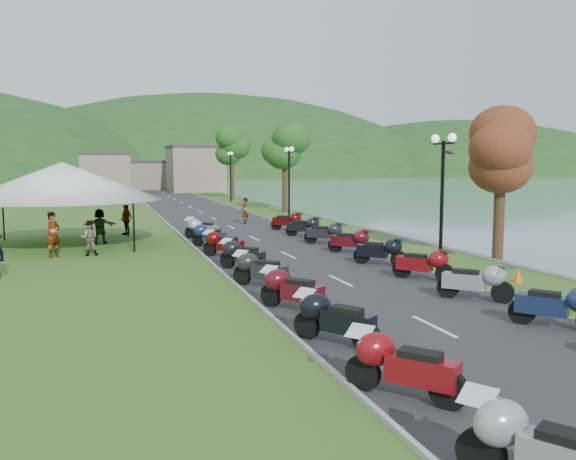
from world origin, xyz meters
TOP-DOWN VIEW (x-y plane):
  - road at (0.00, 40.00)m, footprint 7.00×120.00m
  - hills_backdrop at (0.00, 200.00)m, footprint 360.00×120.00m
  - far_building at (-2.00, 85.00)m, footprint 18.00×16.00m
  - moto_row_left at (-2.74, 10.91)m, footprint 2.60×37.61m
  - moto_row_right at (2.66, 16.90)m, footprint 2.60×30.77m
  - vendor_tent_main at (-9.33, 28.12)m, footprint 6.17×6.17m
  - tree_lakeside at (7.95, 18.46)m, footprint 2.50×2.50m
  - pedestrian_a at (-9.57, 24.47)m, footprint 0.84×0.87m
  - pedestrian_b at (-8.14, 24.53)m, footprint 0.75×0.43m

SIDE VIEW (x-z plane):
  - hills_backdrop at x=0.00m, z-range -38.00..38.00m
  - pedestrian_a at x=-9.57m, z-range -0.96..0.96m
  - pedestrian_b at x=-8.14m, z-range -0.76..0.76m
  - road at x=0.00m, z-range 0.00..0.02m
  - moto_row_left at x=-2.74m, z-range 0.00..1.10m
  - moto_row_right at x=2.66m, z-range 0.00..1.10m
  - vendor_tent_main at x=-9.33m, z-range 0.00..4.00m
  - far_building at x=-2.00m, z-range 0.00..5.00m
  - tree_lakeside at x=7.95m, z-range 0.00..6.94m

